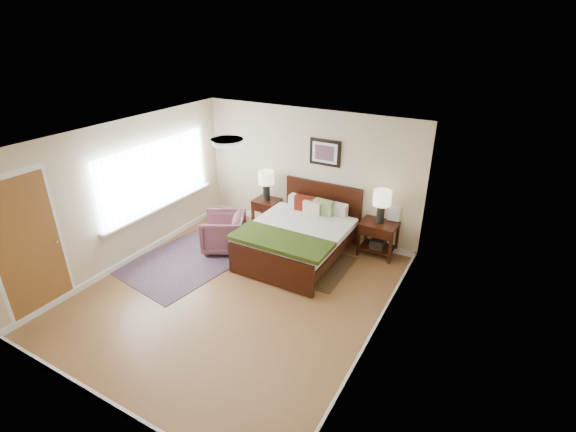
% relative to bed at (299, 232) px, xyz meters
% --- Properties ---
extents(floor, '(5.00, 5.00, 0.00)m').
position_rel_bed_xyz_m(floor, '(-0.35, -1.48, -0.51)').
color(floor, olive).
rests_on(floor, ground).
extents(back_wall, '(4.50, 0.04, 2.50)m').
position_rel_bed_xyz_m(back_wall, '(-0.35, 1.02, 0.74)').
color(back_wall, '#C2B58C').
rests_on(back_wall, ground).
extents(front_wall, '(4.50, 0.04, 2.50)m').
position_rel_bed_xyz_m(front_wall, '(-0.35, -3.98, 0.74)').
color(front_wall, '#C2B58C').
rests_on(front_wall, ground).
extents(left_wall, '(0.04, 5.00, 2.50)m').
position_rel_bed_xyz_m(left_wall, '(-2.60, -1.48, 0.74)').
color(left_wall, '#C2B58C').
rests_on(left_wall, ground).
extents(right_wall, '(0.04, 5.00, 2.50)m').
position_rel_bed_xyz_m(right_wall, '(1.90, -1.48, 0.74)').
color(right_wall, '#C2B58C').
rests_on(right_wall, ground).
extents(ceiling, '(4.50, 5.00, 0.02)m').
position_rel_bed_xyz_m(ceiling, '(-0.35, -1.48, 1.99)').
color(ceiling, white).
rests_on(ceiling, back_wall).
extents(window, '(0.11, 2.72, 1.32)m').
position_rel_bed_xyz_m(window, '(-2.54, -0.78, 0.86)').
color(window, silver).
rests_on(window, left_wall).
extents(door, '(0.06, 1.00, 2.18)m').
position_rel_bed_xyz_m(door, '(-2.58, -3.23, 0.56)').
color(door, silver).
rests_on(door, ground).
extents(ceil_fixture, '(0.44, 0.44, 0.08)m').
position_rel_bed_xyz_m(ceil_fixture, '(-0.35, -1.48, 1.95)').
color(ceil_fixture, white).
rests_on(ceil_fixture, ceiling).
extents(bed, '(1.71, 2.07, 1.11)m').
position_rel_bed_xyz_m(bed, '(0.00, 0.00, 0.00)').
color(bed, black).
rests_on(bed, ground).
extents(wall_art, '(0.62, 0.05, 0.50)m').
position_rel_bed_xyz_m(wall_art, '(0.00, 0.99, 1.21)').
color(wall_art, black).
rests_on(wall_art, back_wall).
extents(nightstand_left, '(0.50, 0.45, 0.60)m').
position_rel_bed_xyz_m(nightstand_left, '(-1.18, 0.77, -0.04)').
color(nightstand_left, black).
rests_on(nightstand_left, ground).
extents(nightstand_right, '(0.65, 0.49, 0.65)m').
position_rel_bed_xyz_m(nightstand_right, '(1.22, 0.77, -0.12)').
color(nightstand_right, black).
rests_on(nightstand_right, ground).
extents(lamp_left, '(0.32, 0.32, 0.61)m').
position_rel_bed_xyz_m(lamp_left, '(-1.18, 0.79, 0.51)').
color(lamp_left, black).
rests_on(lamp_left, nightstand_left).
extents(lamp_right, '(0.32, 0.32, 0.61)m').
position_rel_bed_xyz_m(lamp_right, '(1.22, 0.79, 0.56)').
color(lamp_right, black).
rests_on(lamp_right, nightstand_right).
extents(armchair, '(1.04, 1.03, 0.71)m').
position_rel_bed_xyz_m(armchair, '(-1.37, -0.44, -0.16)').
color(armchair, brown).
rests_on(armchair, ground).
extents(rug_persian, '(1.93, 2.49, 0.01)m').
position_rel_bed_xyz_m(rug_persian, '(-1.70, -1.08, -0.51)').
color(rug_persian, '#0D1244').
rests_on(rug_persian, ground).
extents(rug_navy, '(0.84, 1.26, 0.01)m').
position_rel_bed_xyz_m(rug_navy, '(0.55, -0.18, -0.51)').
color(rug_navy, black).
rests_on(rug_navy, ground).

